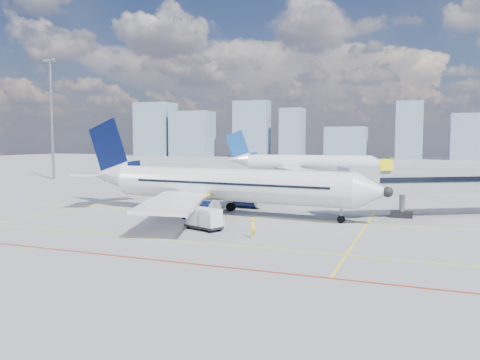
# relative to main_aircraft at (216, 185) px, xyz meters

# --- Properties ---
(ground) EXTENTS (420.00, 420.00, 0.00)m
(ground) POSITION_rel_main_aircraft_xyz_m (2.54, -8.36, -3.22)
(ground) COLOR gray
(ground) RESTS_ON ground
(apron_markings) EXTENTS (90.00, 35.12, 0.01)m
(apron_markings) POSITION_rel_main_aircraft_xyz_m (1.96, -12.27, -3.22)
(apron_markings) COLOR #FFED0D
(apron_markings) RESTS_ON ground
(jet_bridge) EXTENTS (23.55, 15.78, 6.30)m
(jet_bridge) POSITION_rel_main_aircraft_xyz_m (26.05, 8.55, 0.52)
(jet_bridge) COLOR #92949A
(jet_bridge) RESTS_ON ground
(floodlight_mast_nw) EXTENTS (3.20, 0.61, 25.45)m
(floodlight_mast_nw) POSITION_rel_main_aircraft_xyz_m (-52.46, 31.63, 10.36)
(floodlight_mast_nw) COLOR slate
(floodlight_mast_nw) RESTS_ON ground
(distant_skyline) EXTENTS (255.39, 15.49, 29.58)m
(distant_skyline) POSITION_rel_main_aircraft_xyz_m (-10.21, 181.64, 8.69)
(distant_skyline) COLOR gray
(distant_skyline) RESTS_ON ground
(main_aircraft) EXTENTS (37.45, 32.59, 10.98)m
(main_aircraft) POSITION_rel_main_aircraft_xyz_m (0.00, 0.00, 0.00)
(main_aircraft) COLOR silver
(main_aircraft) RESTS_ON ground
(second_aircraft) EXTENTS (36.53, 31.80, 10.79)m
(second_aircraft) POSITION_rel_main_aircraft_xyz_m (-3.84, 55.54, 0.00)
(second_aircraft) COLOR silver
(second_aircraft) RESTS_ON ground
(baggage_tug) EXTENTS (2.26, 1.57, 1.46)m
(baggage_tug) POSITION_rel_main_aircraft_xyz_m (3.52, -8.86, -2.52)
(baggage_tug) COLOR silver
(baggage_tug) RESTS_ON ground
(cargo_dolly) EXTENTS (3.93, 2.81, 1.97)m
(cargo_dolly) POSITION_rel_main_aircraft_xyz_m (3.01, -9.35, -2.14)
(cargo_dolly) COLOR black
(cargo_dolly) RESTS_ON ground
(belt_loader) EXTENTS (6.56, 2.29, 2.64)m
(belt_loader) POSITION_rel_main_aircraft_xyz_m (-3.11, -3.15, -2.54)
(belt_loader) COLOR black
(belt_loader) RESTS_ON ground
(ramp_worker) EXTENTS (0.44, 0.64, 1.68)m
(ramp_worker) POSITION_rel_main_aircraft_xyz_m (8.37, -11.02, -2.38)
(ramp_worker) COLOR yellow
(ramp_worker) RESTS_ON ground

